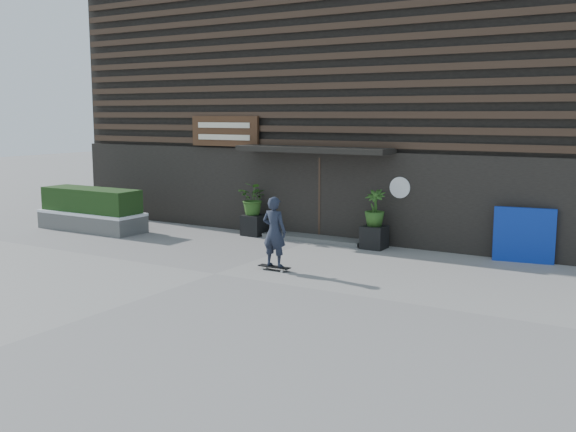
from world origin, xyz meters
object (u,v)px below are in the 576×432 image
Objects in this scene: raised_bed at (92,222)px; skateboarder at (274,232)px; planter_pot_left at (254,225)px; planter_pot_right at (374,237)px; blue_tarp at (524,235)px.

raised_bed is 2.07× the size of skateboarder.
planter_pot_right is (3.80, 0.00, 0.00)m from planter_pot_left.
raised_bed is 2.49× the size of blue_tarp.
blue_tarp is 5.99m from skateboarder.
skateboarder is (2.85, -3.45, 0.58)m from planter_pot_left.
skateboarder is at bearing -105.38° from planter_pot_right.
skateboarder is (7.59, -1.63, 0.63)m from raised_bed.
planter_pot_left is 0.36× the size of skateboarder.
planter_pot_left is 3.80m from planter_pot_right.
planter_pot_right is at bearing 175.92° from blue_tarp.
raised_bed is (-8.54, -1.82, -0.05)m from planter_pot_right.
planter_pot_left is 4.51m from skateboarder.
blue_tarp is (12.25, 2.12, 0.41)m from raised_bed.
raised_bed is 12.44m from blue_tarp.
planter_pot_right is at bearing 74.62° from skateboarder.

